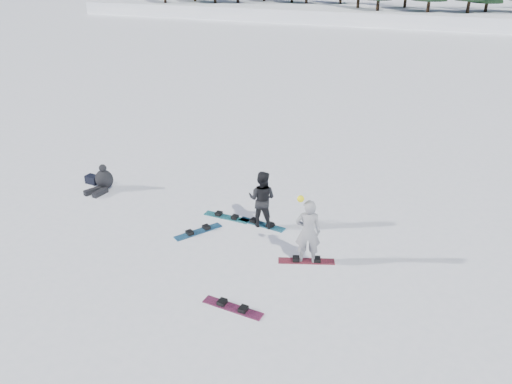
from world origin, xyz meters
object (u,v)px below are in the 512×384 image
at_px(gear_bag, 92,179).
at_px(snowboard_loose_b, 233,308).
at_px(snowboarder_woman, 308,232).
at_px(seated_rider, 103,180).
at_px(snowboarder_man, 262,199).
at_px(snowboard_loose_c, 227,217).
at_px(snowboard_loose_a, 198,232).

xyz_separation_m(gear_bag, snowboard_loose_b, (7.54, -4.52, -0.14)).
bearing_deg(snowboarder_woman, gear_bag, -29.74).
relative_size(seated_rider, gear_bag, 2.55).
bearing_deg(snowboard_loose_b, snowboarder_woman, 72.74).
distance_m(snowboarder_woman, snowboarder_man, 2.33).
distance_m(snowboarder_man, snowboard_loose_b, 4.11).
distance_m(snowboarder_man, snowboard_loose_c, 1.46).
height_order(seated_rider, snowboard_loose_c, seated_rider).
bearing_deg(seated_rider, snowboarder_man, 12.36).
bearing_deg(snowboarder_woman, snowboarder_man, -54.43).
height_order(snowboard_loose_c, snowboard_loose_a, same).
relative_size(gear_bag, snowboard_loose_c, 0.30).
height_order(snowboarder_man, seated_rider, snowboarder_man).
height_order(seated_rider, gear_bag, seated_rider).
bearing_deg(snowboarder_man, snowboard_loose_a, 33.26).
bearing_deg(seated_rider, snowboard_loose_c, 11.84).
bearing_deg(seated_rider, snowboarder_woman, 2.88).
bearing_deg(snowboarder_man, snowboard_loose_c, -2.72).
xyz_separation_m(snowboarder_man, gear_bag, (-6.73, 0.58, -0.73)).
height_order(snowboard_loose_c, snowboard_loose_b, same).
height_order(gear_bag, snowboard_loose_b, gear_bag).
xyz_separation_m(snowboard_loose_b, snowboard_loose_a, (-2.39, 2.83, 0.00)).
relative_size(snowboarder_woman, snowboard_loose_b, 1.32).
bearing_deg(snowboard_loose_b, snowboarder_man, 106.59).
bearing_deg(snowboard_loose_a, snowboard_loose_b, -106.80).
bearing_deg(gear_bag, snowboard_loose_b, -30.96).
relative_size(seated_rider, snowboard_loose_c, 0.76).
bearing_deg(snowboard_loose_c, gear_bag, 176.50).
xyz_separation_m(gear_bag, snowboard_loose_c, (5.55, -0.56, -0.14)).
relative_size(snowboard_loose_c, snowboard_loose_b, 1.00).
relative_size(snowboarder_man, seated_rider, 1.53).
height_order(snowboarder_man, snowboard_loose_c, snowboarder_man).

